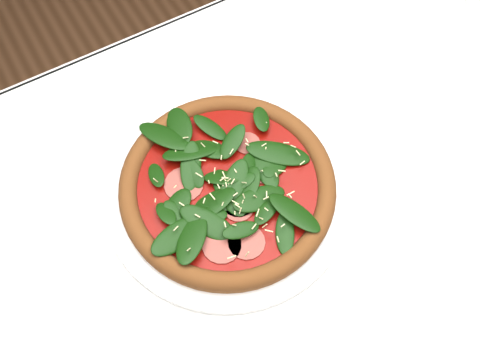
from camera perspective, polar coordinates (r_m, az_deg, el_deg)
ground at (r=1.46m, az=2.67°, el=-15.70°), size 6.00×6.00×0.00m
dining_table at (r=0.84m, az=4.50°, el=-6.21°), size 1.21×0.81×0.75m
plate at (r=0.75m, az=-1.32°, el=-1.13°), size 0.35×0.35×0.01m
pizza at (r=0.73m, az=-1.35°, el=-0.43°), size 0.39×0.39×0.04m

